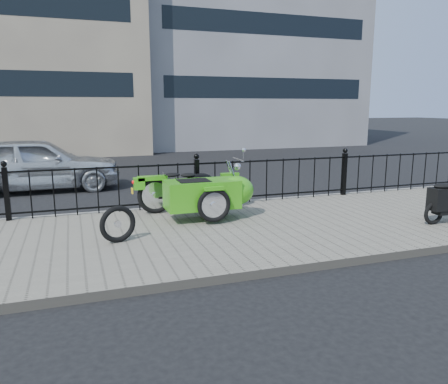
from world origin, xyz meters
name	(u,v)px	position (x,y,z in m)	size (l,w,h in m)	color
ground	(217,228)	(0.00, 0.00, 0.00)	(120.00, 120.00, 0.00)	black
sidewalk	(226,232)	(0.00, -0.50, 0.06)	(30.00, 3.80, 0.12)	slate
curb	(195,207)	(0.00, 1.44, 0.06)	(30.00, 0.10, 0.12)	gray
iron_fence	(197,183)	(0.00, 1.30, 0.59)	(14.11, 0.11, 1.08)	black
building_grey	(240,8)	(7.00, 16.99, 7.50)	(12.00, 8.01, 15.00)	gray
motorcycle_sidecar	(209,192)	(-0.04, 0.34, 0.59)	(2.28, 1.48, 0.98)	black
spare_tire	(118,224)	(-1.78, -0.66, 0.40)	(0.56, 0.56, 0.08)	black
sedan_car	(37,164)	(-3.22, 4.81, 0.69)	(1.63, 4.05, 1.38)	silver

